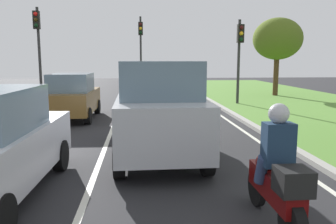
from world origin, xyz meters
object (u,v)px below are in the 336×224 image
(car_hatchback_far, at_px, (73,96))
(rider_person, at_px, (277,144))
(traffic_light_overhead_left, at_px, (38,39))
(traffic_light_near_right, at_px, (240,48))
(motorcycle, at_px, (277,188))
(car_suv_ahead, at_px, (158,108))
(tree_roadside_far, at_px, (278,39))
(traffic_light_far_median, at_px, (141,42))

(car_hatchback_far, relative_size, rider_person, 3.20)
(rider_person, bearing_deg, traffic_light_overhead_left, 116.24)
(traffic_light_near_right, distance_m, traffic_light_overhead_left, 10.33)
(motorcycle, relative_size, traffic_light_near_right, 0.44)
(car_suv_ahead, xyz_separation_m, traffic_light_near_right, (4.63, 9.19, 1.74))
(car_hatchback_far, height_order, rider_person, car_hatchback_far)
(motorcycle, xyz_separation_m, traffic_light_overhead_left, (-7.01, 14.25, 2.80))
(rider_person, bearing_deg, motorcycle, -89.95)
(car_hatchback_far, bearing_deg, traffic_light_near_right, 26.31)
(traffic_light_overhead_left, xyz_separation_m, tree_roadside_far, (13.76, 2.54, 0.18))
(car_hatchback_far, relative_size, tree_roadside_far, 0.77)
(motorcycle, bearing_deg, car_suv_ahead, 110.62)
(car_hatchback_far, height_order, traffic_light_overhead_left, traffic_light_overhead_left)
(rider_person, bearing_deg, car_suv_ahead, 110.87)
(car_suv_ahead, height_order, tree_roadside_far, tree_roadside_far)
(traffic_light_overhead_left, height_order, traffic_light_far_median, traffic_light_far_median)
(rider_person, height_order, traffic_light_near_right, traffic_light_near_right)
(car_suv_ahead, bearing_deg, car_hatchback_far, 117.90)
(car_suv_ahead, relative_size, traffic_light_overhead_left, 0.91)
(car_hatchback_far, distance_m, tree_roadside_far, 13.73)
(car_suv_ahead, relative_size, motorcycle, 2.38)
(traffic_light_overhead_left, height_order, tree_roadside_far, traffic_light_overhead_left)
(car_suv_ahead, height_order, motorcycle, car_suv_ahead)
(motorcycle, height_order, traffic_light_near_right, traffic_light_near_right)
(car_suv_ahead, height_order, car_hatchback_far, car_suv_ahead)
(motorcycle, relative_size, rider_person, 1.63)
(rider_person, distance_m, tree_roadside_far, 18.20)
(motorcycle, xyz_separation_m, tree_roadside_far, (6.74, 16.79, 2.98))
(car_hatchback_far, relative_size, traffic_light_overhead_left, 0.75)
(traffic_light_overhead_left, bearing_deg, car_suv_ahead, -61.94)
(traffic_light_far_median, distance_m, tree_roadside_far, 9.23)
(car_hatchback_far, xyz_separation_m, traffic_light_near_right, (7.67, 3.63, 2.02))
(car_hatchback_far, xyz_separation_m, traffic_light_far_median, (2.75, 11.23, 2.61))
(motorcycle, relative_size, traffic_light_overhead_left, 0.38)
(rider_person, bearing_deg, traffic_light_far_median, 94.70)
(rider_person, relative_size, traffic_light_overhead_left, 0.23)
(traffic_light_overhead_left, bearing_deg, motorcycle, -63.79)
(motorcycle, relative_size, tree_roadside_far, 0.39)
(car_hatchback_far, relative_size, traffic_light_near_right, 0.87)
(traffic_light_far_median, height_order, tree_roadside_far, traffic_light_far_median)
(car_suv_ahead, bearing_deg, tree_roadside_far, 57.29)
(car_hatchback_far, bearing_deg, tree_roadside_far, 34.78)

